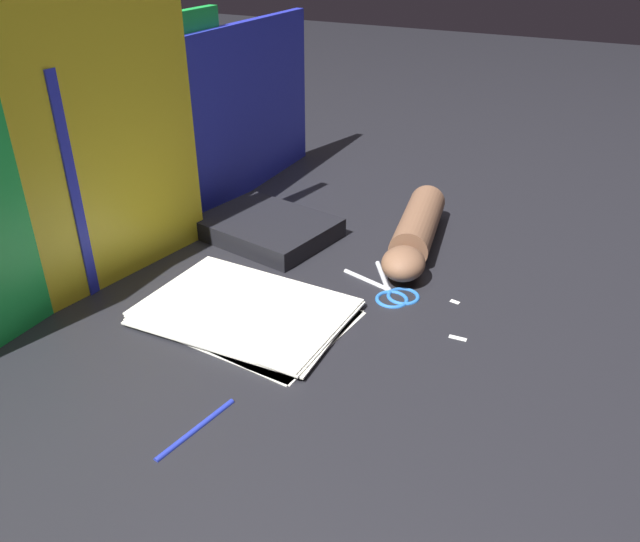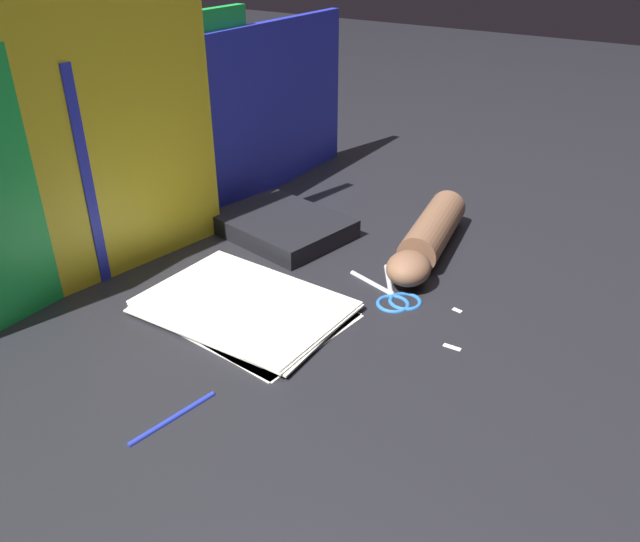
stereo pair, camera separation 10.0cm
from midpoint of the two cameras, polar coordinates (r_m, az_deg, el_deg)
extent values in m
plane|color=black|center=(1.00, 1.77, -4.15)|extent=(6.00, 6.00, 0.00)
cube|color=green|center=(1.13, -15.51, 10.45)|extent=(0.72, 0.06, 0.41)
cube|color=#2833D1|center=(1.34, -5.53, 13.31)|extent=(0.80, 0.06, 0.37)
cube|color=white|center=(1.01, -4.02, -3.63)|extent=(0.24, 0.33, 0.00)
cube|color=white|center=(1.01, -4.22, -3.55)|extent=(0.23, 0.32, 0.00)
cube|color=white|center=(1.00, -4.18, -3.46)|extent=(0.23, 0.33, 0.00)
cube|color=white|center=(1.00, -4.02, -3.19)|extent=(0.22, 0.32, 0.00)
cube|color=white|center=(1.01, -4.12, -2.96)|extent=(0.22, 0.32, 0.00)
cube|color=black|center=(1.25, -1.20, 4.12)|extent=(0.23, 0.27, 0.04)
sphere|color=silver|center=(1.06, 9.22, -1.96)|extent=(0.01, 0.01, 0.01)
cylinder|color=silver|center=(1.09, 7.32, -0.97)|extent=(0.03, 0.10, 0.01)
torus|color=blue|center=(1.05, 10.53, -2.64)|extent=(0.07, 0.07, 0.01)
cylinder|color=silver|center=(1.10, 8.90, -0.66)|extent=(0.08, 0.06, 0.01)
torus|color=blue|center=(1.04, 9.45, -2.88)|extent=(0.08, 0.08, 0.01)
cylinder|color=brown|center=(1.22, 12.64, 3.64)|extent=(0.25, 0.12, 0.07)
ellipsoid|color=brown|center=(1.07, 10.75, 0.18)|extent=(0.10, 0.09, 0.05)
cube|color=white|center=(1.04, 15.14, -3.55)|extent=(0.01, 0.02, 0.00)
cube|color=white|center=(0.96, 14.96, -6.83)|extent=(0.01, 0.03, 0.00)
cylinder|color=#2333B2|center=(0.82, -10.05, -12.98)|extent=(0.13, 0.03, 0.01)
camera|label=1|loc=(0.05, -87.14, 1.60)|focal=35.00mm
camera|label=2|loc=(0.05, 92.86, -1.60)|focal=35.00mm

